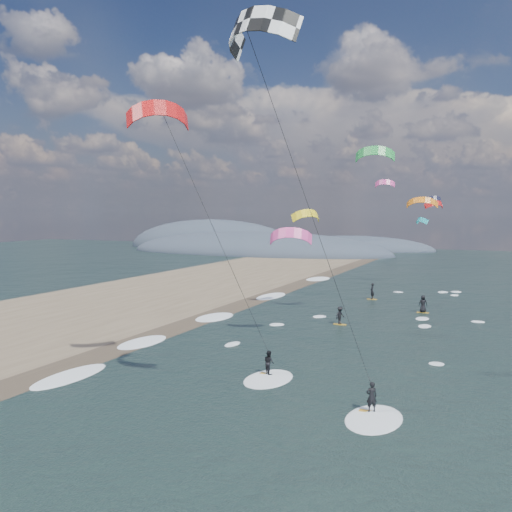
% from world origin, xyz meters
% --- Properties ---
extents(ground, '(260.00, 260.00, 0.00)m').
position_xyz_m(ground, '(0.00, 0.00, 0.00)').
color(ground, black).
rests_on(ground, ground).
extents(wet_sand_strip, '(3.00, 240.00, 0.00)m').
position_xyz_m(wet_sand_strip, '(-12.00, 10.00, 0.00)').
color(wet_sand_strip, '#382D23').
rests_on(wet_sand_strip, ground).
extents(coastal_hills, '(80.00, 41.00, 15.00)m').
position_xyz_m(coastal_hills, '(-44.84, 107.86, 0.00)').
color(coastal_hills, '#3D4756').
rests_on(coastal_hills, ground).
extents(kitesurfer_near_a, '(7.59, 8.89, 18.04)m').
position_xyz_m(kitesurfer_near_a, '(4.22, 2.37, 13.31)').
color(kitesurfer_near_a, gold).
rests_on(kitesurfer_near_a, ground).
extents(kitesurfer_near_b, '(6.76, 8.87, 15.85)m').
position_xyz_m(kitesurfer_near_b, '(-1.95, 6.95, 9.82)').
color(kitesurfer_near_b, gold).
rests_on(kitesurfer_near_b, ground).
extents(far_kitesurfers, '(7.36, 15.90, 1.80)m').
position_xyz_m(far_kitesurfers, '(1.97, 33.90, 0.84)').
color(far_kitesurfers, gold).
rests_on(far_kitesurfers, ground).
extents(bg_kite_field, '(10.93, 70.61, 7.88)m').
position_xyz_m(bg_kite_field, '(0.24, 54.44, 11.28)').
color(bg_kite_field, teal).
rests_on(bg_kite_field, ground).
extents(shoreline_surf, '(2.40, 79.40, 0.11)m').
position_xyz_m(shoreline_surf, '(-10.80, 14.75, 0.00)').
color(shoreline_surf, white).
rests_on(shoreline_surf, ground).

